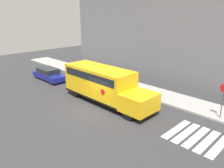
{
  "coord_description": "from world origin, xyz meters",
  "views": [
    {
      "loc": [
        12.43,
        -10.38,
        7.58
      ],
      "look_at": [
        -0.25,
        2.26,
        1.65
      ],
      "focal_mm": 35.0,
      "sensor_mm": 36.0,
      "label": 1
    }
  ],
  "objects": [
    {
      "name": "parked_car",
      "position": [
        -10.12,
        1.72,
        0.68
      ],
      "size": [
        4.78,
        1.79,
        1.35
      ],
      "color": "navy",
      "rests_on": "ground"
    },
    {
      "name": "sidewalk_strip",
      "position": [
        0.0,
        6.5,
        0.07
      ],
      "size": [
        44.0,
        3.0,
        0.15
      ],
      "color": "#9E9E99",
      "rests_on": "ground"
    },
    {
      "name": "crosswalk_stripes",
      "position": [
        7.64,
        2.0,
        0.0
      ],
      "size": [
        3.3,
        3.2,
        0.01
      ],
      "color": "white",
      "rests_on": "ground"
    },
    {
      "name": "ground_plane",
      "position": [
        0.0,
        0.0,
        0.0
      ],
      "size": [
        60.0,
        60.0,
        0.0
      ],
      "primitive_type": "plane",
      "color": "#333335"
    },
    {
      "name": "building_backdrop",
      "position": [
        0.0,
        13.0,
        5.78
      ],
      "size": [
        32.0,
        4.0,
        11.56
      ],
      "color": "slate",
      "rests_on": "ground"
    },
    {
      "name": "school_bus",
      "position": [
        -0.83,
        1.76,
        1.69
      ],
      "size": [
        9.01,
        2.57,
        3.0
      ],
      "color": "yellow",
      "rests_on": "ground"
    },
    {
      "name": "stop_sign",
      "position": [
        7.76,
        5.54,
        1.8
      ],
      "size": [
        0.64,
        0.1,
        2.78
      ],
      "color": "#38383A",
      "rests_on": "ground"
    }
  ]
}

